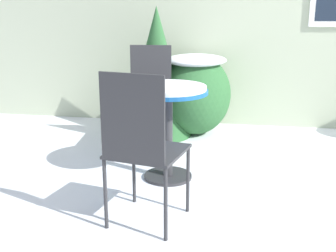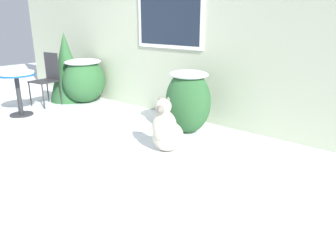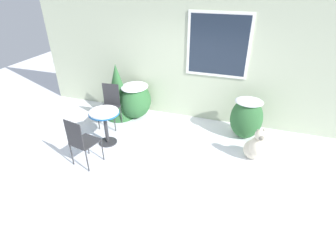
# 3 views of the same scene
# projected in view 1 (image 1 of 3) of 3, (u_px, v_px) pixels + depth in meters

# --- Properties ---
(shrub_left) EXTENTS (0.78, 0.89, 0.89)m
(shrub_left) POSITION_uv_depth(u_px,v_px,m) (195.00, 92.00, 4.66)
(shrub_left) COLOR #2D6033
(shrub_left) RESTS_ON ground_plane
(evergreen_bush) EXTENTS (0.77, 0.77, 1.40)m
(evergreen_bush) POSITION_uv_depth(u_px,v_px,m) (157.00, 72.00, 4.56)
(evergreen_bush) COLOR #2D6033
(evergreen_bush) RESTS_ON ground_plane
(patio_table) EXTENTS (0.64, 0.64, 0.78)m
(patio_table) POSITION_uv_depth(u_px,v_px,m) (168.00, 106.00, 3.36)
(patio_table) COLOR #2D2D30
(patio_table) RESTS_ON ground_plane
(patio_chair_near_table) EXTENTS (0.50, 0.50, 1.02)m
(patio_chair_near_table) POSITION_uv_depth(u_px,v_px,m) (150.00, 93.00, 4.15)
(patio_chair_near_table) COLOR #2D2D30
(patio_chair_near_table) RESTS_ON ground_plane
(patio_chair_far_side) EXTENTS (0.53, 0.53, 1.02)m
(patio_chair_far_side) POSITION_uv_depth(u_px,v_px,m) (142.00, 144.00, 2.60)
(patio_chair_far_side) COLOR #2D2D30
(patio_chair_far_side) RESTS_ON ground_plane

